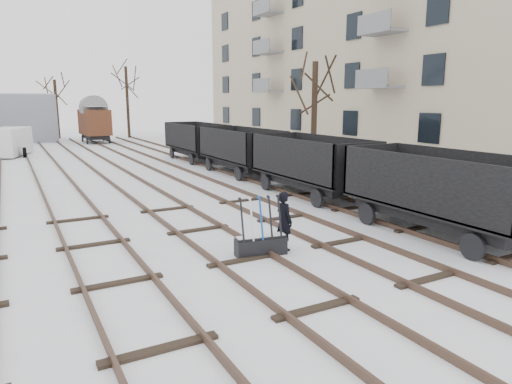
# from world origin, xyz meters

# --- Properties ---
(ground) EXTENTS (120.00, 120.00, 0.00)m
(ground) POSITION_xyz_m (0.00, 0.00, 0.00)
(ground) COLOR white
(ground) RESTS_ON ground
(tracks) EXTENTS (13.90, 52.00, 0.16)m
(tracks) POSITION_xyz_m (-0.00, 13.67, 0.07)
(tracks) COLOR black
(tracks) RESTS_ON ground
(apartment_block) EXTENTS (10.12, 45.00, 16.10)m
(apartment_block) POSITION_xyz_m (19.95, 14.00, 8.05)
(apartment_block) COLOR #B9AA8E
(apartment_block) RESTS_ON ground
(shed_right) EXTENTS (7.00, 6.00, 4.50)m
(shed_right) POSITION_xyz_m (-4.00, 40.00, 2.25)
(shed_right) COLOR gray
(shed_right) RESTS_ON ground
(ground_frame) EXTENTS (1.35, 0.60, 1.49)m
(ground_frame) POSITION_xyz_m (0.58, 0.20, 0.28)
(ground_frame) COLOR black
(ground_frame) RESTS_ON ground
(worker) EXTENTS (0.42, 0.60, 1.55)m
(worker) POSITION_xyz_m (1.33, 0.30, 0.77)
(worker) COLOR black
(worker) RESTS_ON ground
(freight_wagon_a) EXTENTS (2.35, 5.86, 2.39)m
(freight_wagon_a) POSITION_xyz_m (6.00, -0.73, 0.92)
(freight_wagon_a) COLOR black
(freight_wagon_a) RESTS_ON ground
(freight_wagon_b) EXTENTS (2.35, 5.86, 2.39)m
(freight_wagon_b) POSITION_xyz_m (6.00, 5.67, 0.92)
(freight_wagon_b) COLOR black
(freight_wagon_b) RESTS_ON ground
(freight_wagon_c) EXTENTS (2.35, 5.86, 2.39)m
(freight_wagon_c) POSITION_xyz_m (6.00, 12.07, 0.92)
(freight_wagon_c) COLOR black
(freight_wagon_c) RESTS_ON ground
(freight_wagon_d) EXTENTS (2.35, 5.86, 2.39)m
(freight_wagon_d) POSITION_xyz_m (6.00, 18.47, 0.92)
(freight_wagon_d) COLOR black
(freight_wagon_d) RESTS_ON ground
(box_van_wagon) EXTENTS (2.54, 4.50, 3.35)m
(box_van_wagon) POSITION_xyz_m (2.44, 35.03, 1.95)
(box_van_wagon) COLOR black
(box_van_wagon) RESTS_ON ground
(panel_van) EXTENTS (3.25, 4.82, 1.96)m
(panel_van) POSITION_xyz_m (-4.73, 26.91, 1.02)
(panel_van) COLOR white
(panel_van) RESTS_ON ground
(tree_near) EXTENTS (0.30, 0.30, 5.76)m
(tree_near) POSITION_xyz_m (9.11, 9.89, 2.88)
(tree_near) COLOR black
(tree_near) RESTS_ON ground
(tree_far_left) EXTENTS (0.30, 0.30, 5.93)m
(tree_far_left) POSITION_xyz_m (-0.03, 42.00, 2.96)
(tree_far_left) COLOR black
(tree_far_left) RESTS_ON ground
(tree_far_right) EXTENTS (0.30, 0.30, 7.29)m
(tree_far_right) POSITION_xyz_m (6.58, 39.46, 3.65)
(tree_far_right) COLOR black
(tree_far_right) RESTS_ON ground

